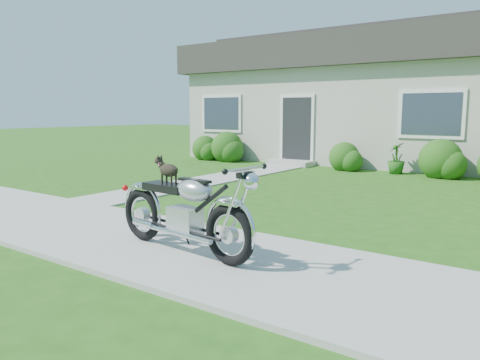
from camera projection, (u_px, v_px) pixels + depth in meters
name	position (u px, v px, depth m)	size (l,w,h in m)	color
ground	(87.00, 228.00, 6.77)	(80.00, 80.00, 0.00)	#235114
sidewalk	(87.00, 226.00, 6.76)	(24.00, 2.20, 0.04)	#9E9B93
walkway	(219.00, 178.00, 11.65)	(1.20, 8.00, 0.03)	#9E9B93
house	(378.00, 97.00, 16.10)	(12.60, 7.03, 4.50)	#B8B3A6
shrub_row	(323.00, 154.00, 13.74)	(9.97, 1.08, 1.08)	#245115
potted_plant_left	(218.00, 151.00, 16.08)	(0.58, 0.50, 0.64)	#17591F
potted_plant_right	(396.00, 158.00, 12.56)	(0.47, 0.47, 0.84)	#235B19
motorcycle_with_dog	(185.00, 211.00, 5.37)	(2.22, 0.60, 1.09)	black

